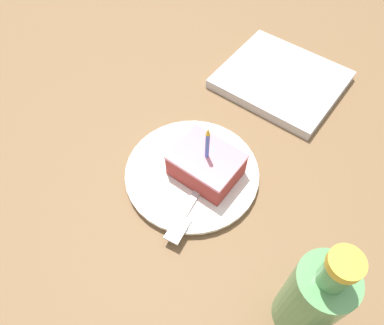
{
  "coord_description": "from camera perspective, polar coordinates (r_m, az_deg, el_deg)",
  "views": [
    {
      "loc": [
        -0.3,
        -0.18,
        0.54
      ],
      "look_at": [
        -0.03,
        0.03,
        0.04
      ],
      "focal_mm": 35.0,
      "sensor_mm": 36.0,
      "label": 1
    }
  ],
  "objects": [
    {
      "name": "bottle",
      "position": [
        0.49,
        17.97,
        -18.95
      ],
      "size": [
        0.07,
        0.07,
        0.2
      ],
      "color": "#599959",
      "rests_on": "ground_plane"
    },
    {
      "name": "marble_board",
      "position": [
        0.8,
        13.41,
        12.17
      ],
      "size": [
        0.2,
        0.23,
        0.02
      ],
      "color": "silver",
      "rests_on": "ground_plane"
    },
    {
      "name": "plate",
      "position": [
        0.63,
        0.0,
        -1.64
      ],
      "size": [
        0.22,
        0.22,
        0.02
      ],
      "color": "white",
      "rests_on": "ground_plane"
    },
    {
      "name": "fork",
      "position": [
        0.6,
        0.74,
        -5.33
      ],
      "size": [
        0.2,
        0.05,
        0.0
      ],
      "color": "silver",
      "rests_on": "plate"
    },
    {
      "name": "ground_plane",
      "position": [
        0.66,
        3.41,
        -2.57
      ],
      "size": [
        2.4,
        2.4,
        0.04
      ],
      "color": "brown",
      "rests_on": "ground"
    },
    {
      "name": "cake_slice",
      "position": [
        0.6,
        2.19,
        -0.32
      ],
      "size": [
        0.08,
        0.11,
        0.12
      ],
      "color": "#99332D",
      "rests_on": "plate"
    }
  ]
}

